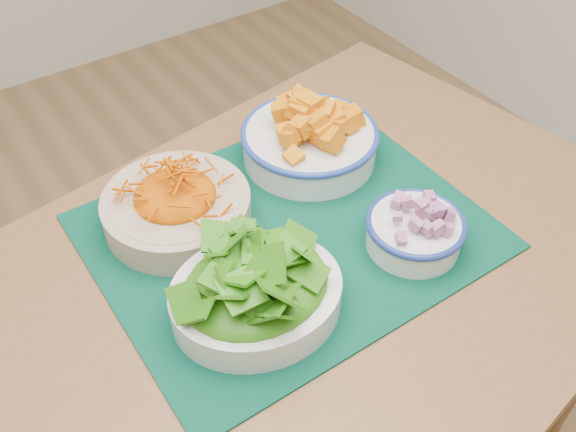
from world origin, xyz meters
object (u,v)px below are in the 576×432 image
object	(u,v)px
table	(295,317)
onion_bowl	(415,227)
placemat	(288,231)
lettuce_bowl	(256,287)
carrot_bowl	(176,201)
squash_bowl	(310,134)

from	to	relation	value
table	onion_bowl	world-z (taller)	onion_bowl
table	placemat	distance (m)	0.14
table	lettuce_bowl	bearing A→B (deg)	-170.01
table	lettuce_bowl	world-z (taller)	lettuce_bowl
lettuce_bowl	carrot_bowl	bearing A→B (deg)	104.38
lettuce_bowl	onion_bowl	world-z (taller)	lettuce_bowl
carrot_bowl	onion_bowl	bearing A→B (deg)	-42.23
placemat	squash_bowl	size ratio (longest dim) A/B	1.94
carrot_bowl	table	bearing A→B (deg)	-63.42
onion_bowl	placemat	bearing A→B (deg)	136.57
table	squash_bowl	world-z (taller)	squash_bowl
placemat	carrot_bowl	size ratio (longest dim) A/B	1.94
placemat	lettuce_bowl	xyz separation A→B (m)	(-0.12, -0.10, 0.05)
squash_bowl	placemat	bearing A→B (deg)	-136.08
table	placemat	xyz separation A→B (m)	(0.04, 0.07, 0.11)
carrot_bowl	lettuce_bowl	xyz separation A→B (m)	(0.01, -0.21, 0.00)
carrot_bowl	squash_bowl	bearing A→B (deg)	3.04
onion_bowl	table	bearing A→B (deg)	161.85
squash_bowl	lettuce_bowl	world-z (taller)	squash_bowl
placemat	carrot_bowl	xyz separation A→B (m)	(-0.13, 0.11, 0.04)
squash_bowl	onion_bowl	world-z (taller)	squash_bowl
lettuce_bowl	placemat	bearing A→B (deg)	52.37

